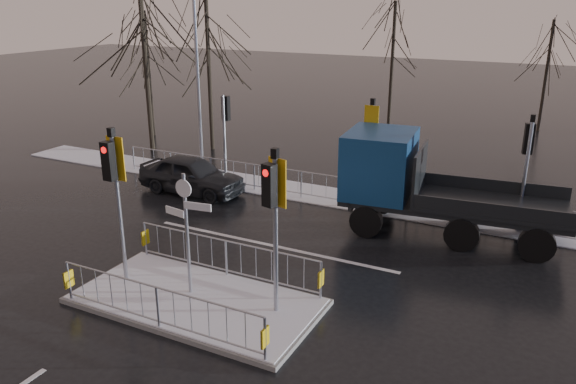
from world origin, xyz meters
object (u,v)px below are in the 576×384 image
at_px(flatbed_truck, 409,180).
at_px(street_lamp_left, 198,64).
at_px(traffic_island, 195,289).
at_px(car_far_lane, 192,175).

bearing_deg(flatbed_truck, street_lamp_left, 165.07).
height_order(traffic_island, street_lamp_left, street_lamp_left).
relative_size(car_far_lane, street_lamp_left, 0.51).
distance_m(traffic_island, car_far_lane, 8.35).
bearing_deg(flatbed_truck, car_far_lane, -178.56).
distance_m(car_far_lane, street_lamp_left, 4.92).
bearing_deg(car_far_lane, traffic_island, -143.22).
height_order(traffic_island, flatbed_truck, traffic_island).
relative_size(traffic_island, car_far_lane, 1.44).
bearing_deg(traffic_island, car_far_lane, 126.63).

